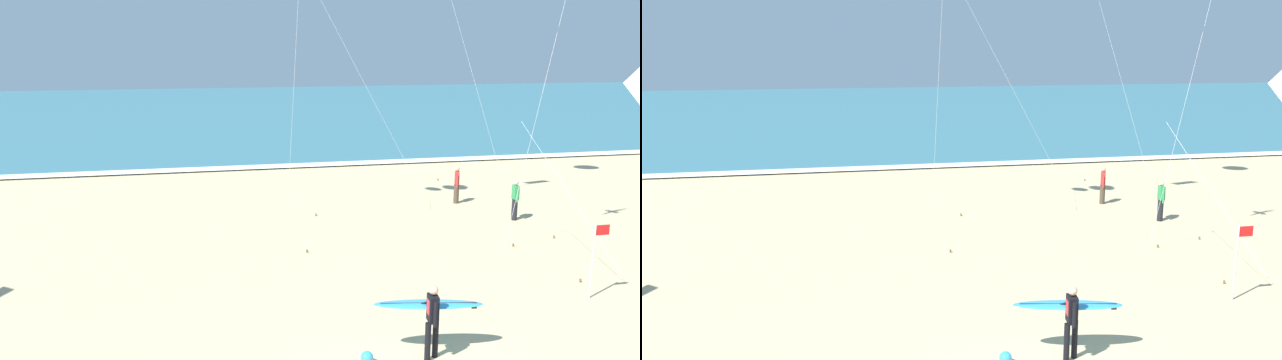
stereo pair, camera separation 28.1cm
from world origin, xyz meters
TOP-DOWN VIEW (x-y plane):
  - ocean_water at (0.00, 53.92)m, footprint 160.00×60.00m
  - shoreline_foam at (0.00, 24.22)m, footprint 160.00×1.14m
  - surfer_lead at (0.83, 2.35)m, footprint 2.52×1.06m
  - bystander_red_top at (6.95, 14.90)m, footprint 0.28×0.47m
  - bystander_green_top at (8.07, 11.98)m, footprint 0.22×0.50m
  - lifeguard_flag at (6.32, 4.49)m, footprint 0.45×0.05m
  - beach_ball at (-0.63, 2.25)m, footprint 0.28×0.28m

SIDE VIEW (x-z plane):
  - ocean_water at x=0.00m, z-range 0.00..0.08m
  - shoreline_foam at x=0.00m, z-range 0.08..0.09m
  - beach_ball at x=-0.63m, z-range 0.00..0.28m
  - bystander_red_top at x=6.95m, z-range 0.02..1.61m
  - bystander_green_top at x=8.07m, z-range 0.02..1.61m
  - surfer_lead at x=0.83m, z-range 0.20..1.90m
  - lifeguard_flag at x=6.32m, z-range 0.22..2.32m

